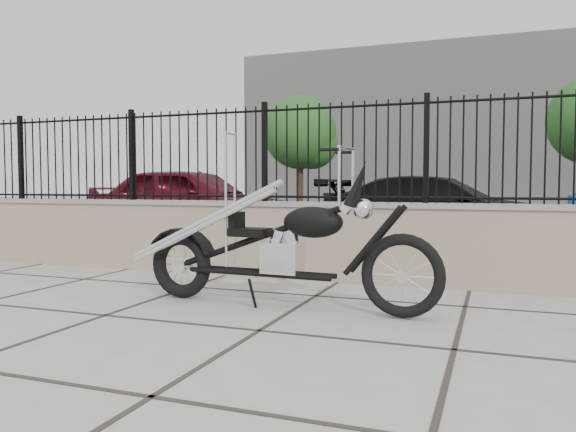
# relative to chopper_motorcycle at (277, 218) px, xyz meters

# --- Properties ---
(ground_plane) EXTENTS (90.00, 90.00, 0.00)m
(ground_plane) POSITION_rel_chopper_motorcycle_xyz_m (0.19, -0.88, -0.86)
(ground_plane) COLOR #99968E
(ground_plane) RESTS_ON ground
(parking_lot) EXTENTS (30.00, 30.00, 0.00)m
(parking_lot) POSITION_rel_chopper_motorcycle_xyz_m (0.19, 11.62, -0.86)
(parking_lot) COLOR black
(parking_lot) RESTS_ON ground
(retaining_wall) EXTENTS (14.00, 0.36, 0.96)m
(retaining_wall) POSITION_rel_chopper_motorcycle_xyz_m (0.19, 1.62, -0.38)
(retaining_wall) COLOR gray
(retaining_wall) RESTS_ON ground_plane
(iron_fence) EXTENTS (14.00, 0.08, 1.20)m
(iron_fence) POSITION_rel_chopper_motorcycle_xyz_m (0.19, 1.62, 0.70)
(iron_fence) COLOR black
(iron_fence) RESTS_ON retaining_wall
(background_building) EXTENTS (22.00, 6.00, 8.00)m
(background_building) POSITION_rel_chopper_motorcycle_xyz_m (0.19, 25.62, 3.14)
(background_building) COLOR beige
(background_building) RESTS_ON ground_plane
(chopper_motorcycle) EXTENTS (2.88, 0.65, 1.71)m
(chopper_motorcycle) POSITION_rel_chopper_motorcycle_xyz_m (0.00, 0.00, 0.00)
(chopper_motorcycle) COLOR black
(chopper_motorcycle) RESTS_ON ground_plane
(car_red) EXTENTS (4.70, 2.03, 1.58)m
(car_red) POSITION_rel_chopper_motorcycle_xyz_m (-4.23, 5.68, -0.07)
(car_red) COLOR #4E0B15
(car_red) RESTS_ON parking_lot
(car_black) EXTENTS (4.73, 2.16, 1.34)m
(car_black) POSITION_rel_chopper_motorcycle_xyz_m (0.94, 6.14, -0.19)
(car_black) COLOR black
(car_black) RESTS_ON parking_lot
(bollard_a) EXTENTS (0.13, 0.13, 0.90)m
(bollard_a) POSITION_rel_chopper_motorcycle_xyz_m (-1.68, 4.23, -0.41)
(bollard_a) COLOR #0B5BB1
(bollard_a) RESTS_ON ground_plane
(bollard_b) EXTENTS (0.15, 0.15, 1.02)m
(bollard_b) POSITION_rel_chopper_motorcycle_xyz_m (2.99, 4.15, -0.35)
(bollard_b) COLOR #0A3BA3
(bollard_b) RESTS_ON ground_plane
(tree_left) EXTENTS (2.77, 2.77, 4.67)m
(tree_left) POSITION_rel_chopper_motorcycle_xyz_m (-5.06, 15.21, 2.41)
(tree_left) COLOR #382619
(tree_left) RESTS_ON ground_plane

